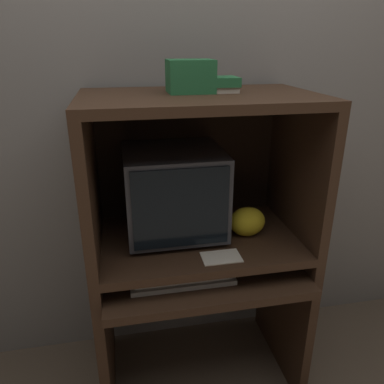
% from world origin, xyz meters
% --- Properties ---
extents(wall_back, '(6.00, 0.06, 2.60)m').
position_xyz_m(wall_back, '(0.00, 0.62, 1.30)').
color(wall_back, gray).
rests_on(wall_back, ground_plane).
extents(desk_base, '(0.91, 0.62, 0.66)m').
position_xyz_m(desk_base, '(0.00, 0.24, 0.42)').
color(desk_base, '#382316').
rests_on(desk_base, ground_plane).
extents(desk_monitor_shelf, '(0.91, 0.56, 0.11)m').
position_xyz_m(desk_monitor_shelf, '(0.00, 0.28, 0.74)').
color(desk_monitor_shelf, '#382316').
rests_on(desk_monitor_shelf, desk_base).
extents(hutch_upper, '(0.91, 0.56, 0.61)m').
position_xyz_m(hutch_upper, '(0.00, 0.31, 1.17)').
color(hutch_upper, '#382316').
rests_on(hutch_upper, desk_monitor_shelf).
extents(crt_monitor, '(0.41, 0.39, 0.38)m').
position_xyz_m(crt_monitor, '(-0.10, 0.34, 0.97)').
color(crt_monitor, '#333338').
rests_on(crt_monitor, desk_monitor_shelf).
extents(keyboard, '(0.42, 0.16, 0.03)m').
position_xyz_m(keyboard, '(-0.10, 0.12, 0.68)').
color(keyboard, beige).
rests_on(keyboard, desk_base).
extents(mouse, '(0.07, 0.05, 0.03)m').
position_xyz_m(mouse, '(0.19, 0.12, 0.68)').
color(mouse, black).
rests_on(mouse, desk_base).
extents(snack_bag, '(0.16, 0.12, 0.13)m').
position_xyz_m(snack_bag, '(0.21, 0.25, 0.83)').
color(snack_bag, gold).
rests_on(snack_bag, desk_monitor_shelf).
extents(book_stack, '(0.15, 0.12, 0.06)m').
position_xyz_m(book_stack, '(0.08, 0.31, 1.41)').
color(book_stack, beige).
rests_on(book_stack, hutch_upper).
extents(paper_card, '(0.15, 0.10, 0.00)m').
position_xyz_m(paper_card, '(0.05, 0.09, 0.77)').
color(paper_card, beige).
rests_on(paper_card, desk_monitor_shelf).
extents(storage_box, '(0.17, 0.15, 0.12)m').
position_xyz_m(storage_box, '(-0.03, 0.32, 1.44)').
color(storage_box, '#236638').
rests_on(storage_box, hutch_upper).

